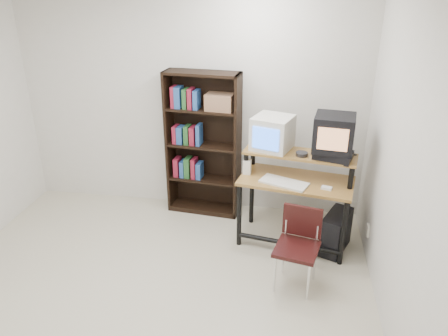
# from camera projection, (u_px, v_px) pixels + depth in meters

# --- Properties ---
(floor) EXTENTS (4.00, 4.00, 0.01)m
(floor) POSITION_uv_depth(u_px,v_px,m) (142.00, 313.00, 3.73)
(floor) COLOR beige
(floor) RESTS_ON ground
(back_wall) EXTENTS (4.00, 0.01, 2.60)m
(back_wall) POSITION_uv_depth(u_px,v_px,m) (190.00, 102.00, 5.00)
(back_wall) COLOR beige
(back_wall) RESTS_ON floor
(right_wall) EXTENTS (0.01, 4.00, 2.60)m
(right_wall) POSITION_uv_depth(u_px,v_px,m) (414.00, 194.00, 2.91)
(right_wall) COLOR beige
(right_wall) RESTS_ON floor
(computer_desk) EXTENTS (1.21, 0.75, 0.98)m
(computer_desk) POSITION_uv_depth(u_px,v_px,m) (296.00, 184.00, 4.46)
(computer_desk) COLOR olive
(computer_desk) RESTS_ON floor
(crt_monitor) EXTENTS (0.47, 0.47, 0.35)m
(crt_monitor) POSITION_uv_depth(u_px,v_px,m) (273.00, 133.00, 4.48)
(crt_monitor) COLOR silver
(crt_monitor) RESTS_ON computer_desk
(vcr) EXTENTS (0.42, 0.35, 0.08)m
(vcr) POSITION_uv_depth(u_px,v_px,m) (333.00, 155.00, 4.29)
(vcr) COLOR black
(vcr) RESTS_ON computer_desk
(crt_tv) EXTENTS (0.42, 0.42, 0.36)m
(crt_tv) POSITION_uv_depth(u_px,v_px,m) (334.00, 133.00, 4.24)
(crt_tv) COLOR black
(crt_tv) RESTS_ON vcr
(cd_spindle) EXTENTS (0.13, 0.13, 0.05)m
(cd_spindle) POSITION_uv_depth(u_px,v_px,m) (302.00, 155.00, 4.35)
(cd_spindle) COLOR #26262B
(cd_spindle) RESTS_ON computer_desk
(keyboard) EXTENTS (0.51, 0.37, 0.03)m
(keyboard) POSITION_uv_depth(u_px,v_px,m) (284.00, 183.00, 4.34)
(keyboard) COLOR silver
(keyboard) RESTS_ON computer_desk
(mousepad) EXTENTS (0.27, 0.25, 0.01)m
(mousepad) POSITION_uv_depth(u_px,v_px,m) (326.00, 190.00, 4.23)
(mousepad) COLOR black
(mousepad) RESTS_ON computer_desk
(mouse) EXTENTS (0.11, 0.09, 0.03)m
(mouse) POSITION_uv_depth(u_px,v_px,m) (327.00, 188.00, 4.23)
(mouse) COLOR white
(mouse) RESTS_ON mousepad
(desk_speaker) EXTENTS (0.08, 0.08, 0.17)m
(desk_speaker) POSITION_uv_depth(u_px,v_px,m) (247.00, 167.00, 4.53)
(desk_speaker) COLOR silver
(desk_speaker) RESTS_ON computer_desk
(pc_tower) EXTENTS (0.36, 0.49, 0.42)m
(pc_tower) POSITION_uv_depth(u_px,v_px,m) (336.00, 232.00, 4.50)
(pc_tower) COLOR black
(pc_tower) RESTS_ON floor
(school_chair) EXTENTS (0.44, 0.44, 0.75)m
(school_chair) POSITION_uv_depth(u_px,v_px,m) (299.00, 240.00, 3.92)
(school_chair) COLOR black
(school_chair) RESTS_ON floor
(bookshelf) EXTENTS (0.87, 0.37, 1.69)m
(bookshelf) POSITION_uv_depth(u_px,v_px,m) (204.00, 142.00, 5.02)
(bookshelf) COLOR black
(bookshelf) RESTS_ON floor
(wall_outlet) EXTENTS (0.02, 0.08, 0.12)m
(wall_outlet) POSITION_uv_depth(u_px,v_px,m) (368.00, 230.00, 4.36)
(wall_outlet) COLOR beige
(wall_outlet) RESTS_ON right_wall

